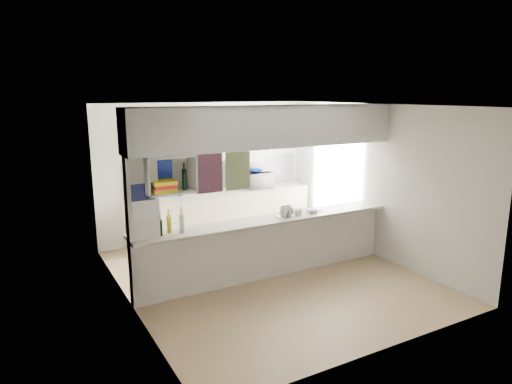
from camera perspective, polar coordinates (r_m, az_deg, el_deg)
floor at (r=7.18m, az=1.53°, el=-10.43°), size 4.80×4.80×0.00m
ceiling at (r=6.63m, az=1.66°, el=10.78°), size 4.80×4.80×0.00m
wall_back at (r=8.90m, az=-6.32°, el=2.69°), size 4.20×0.00×4.20m
wall_left at (r=6.02m, az=-15.88°, el=-2.37°), size 0.00×4.80×4.80m
wall_right at (r=8.04m, az=14.57°, el=1.33°), size 0.00×4.80×4.80m
servery_partition at (r=6.63m, az=0.32°, el=2.61°), size 4.20×0.50×2.60m
cubby_shelf at (r=6.01m, az=-11.04°, el=1.86°), size 0.65×0.35×0.50m
kitchen_run at (r=8.82m, az=-4.63°, el=-0.51°), size 3.60×0.63×2.24m
microwave at (r=9.05m, az=0.11°, el=1.51°), size 0.58×0.39×0.32m
bowl at (r=8.99m, az=-0.05°, el=2.65°), size 0.25×0.25×0.06m
dish_rack at (r=7.00m, az=4.02°, el=-2.46°), size 0.38×0.31×0.19m
cup at (r=6.94m, az=3.49°, el=-2.65°), size 0.16×0.16×0.11m
wine_bottles at (r=6.24m, az=-10.62°, el=-4.02°), size 0.37×0.15×0.35m
plastic_tubs at (r=7.22m, az=5.93°, el=-2.39°), size 0.49×0.23×0.07m
utensil_jar at (r=8.50m, az=-9.59°, el=-0.04°), size 0.09×0.09×0.13m
knife_block at (r=8.66m, az=-7.10°, el=0.54°), size 0.12×0.11×0.20m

